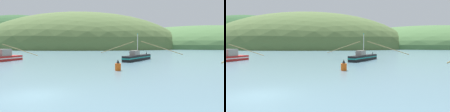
# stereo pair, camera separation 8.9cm
# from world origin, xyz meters

# --- Properties ---
(ground_plane) EXTENTS (600.00, 600.00, 0.00)m
(ground_plane) POSITION_xyz_m (0.00, 0.00, 0.00)
(ground_plane) COLOR slate
(hill_far_right) EXTENTS (202.76, 162.21, 41.31)m
(hill_far_right) POSITION_xyz_m (74.77, 191.84, 0.00)
(hill_far_right) COLOR #47703D
(hill_far_right) RESTS_ON ground
(hill_mid_left) EXTENTS (143.21, 114.57, 68.44)m
(hill_mid_left) POSITION_xyz_m (-111.08, 196.66, 0.00)
(hill_mid_left) COLOR #2D562D
(hill_mid_left) RESTS_ON ground
(hill_far_left) EXTENTS (164.02, 131.22, 57.97)m
(hill_far_left) POSITION_xyz_m (-34.60, 154.66, 0.00)
(hill_far_left) COLOR #516B38
(hill_far_left) RESTS_ON ground
(hill_mid_right) EXTENTS (92.70, 74.16, 39.33)m
(hill_mid_right) POSITION_xyz_m (-43.98, 220.80, 0.00)
(hill_mid_right) COLOR #516B38
(hill_mid_right) RESTS_ON ground
(fishing_boat_black) EXTENTS (16.38, 10.93, 5.58)m
(fishing_boat_black) POSITION_xyz_m (7.86, 29.47, 0.71)
(fishing_boat_black) COLOR black
(fishing_boat_black) RESTS_ON ground
(channel_buoy) EXTENTS (0.76, 0.76, 1.41)m
(channel_buoy) POSITION_xyz_m (4.78, 13.09, 0.57)
(channel_buoy) COLOR #E55914
(channel_buoy) RESTS_ON ground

